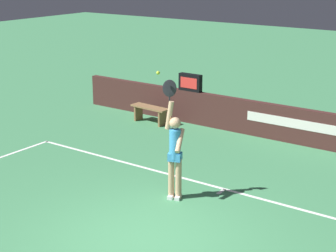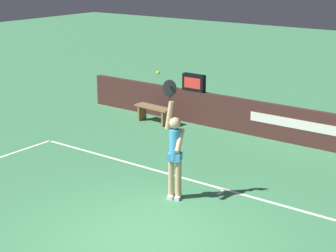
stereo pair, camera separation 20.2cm
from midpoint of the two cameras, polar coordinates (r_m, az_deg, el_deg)
ground_plane at (r=9.65m, az=-3.00°, el=-11.85°), size 60.00×60.00×0.00m
court_lines at (r=9.59m, az=-3.37°, el=-12.07°), size 10.93×5.81×0.00m
back_wall at (r=14.67m, az=12.74°, el=0.03°), size 14.17×0.18×0.96m
speed_display at (r=15.98m, az=1.96°, el=4.53°), size 0.71×0.18×0.50m
tennis_player at (r=10.87m, az=0.17°, el=-2.57°), size 0.51×0.45×2.45m
tennis_ball at (r=10.37m, az=-1.59°, el=5.52°), size 0.07×0.07×0.07m
courtside_bench_near at (r=16.15m, az=-2.23°, el=1.57°), size 1.26×0.45×0.49m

